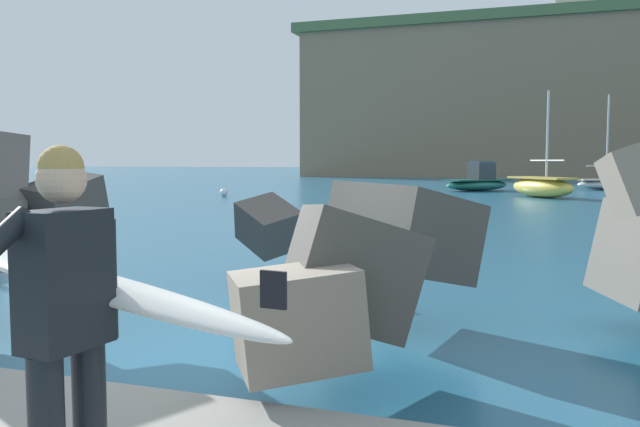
% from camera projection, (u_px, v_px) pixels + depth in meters
% --- Properties ---
extents(ground_plane, '(400.00, 400.00, 0.00)m').
position_uv_depth(ground_plane, '(279.00, 355.00, 6.54)').
color(ground_plane, '#235B7A').
extents(breakwater_jetty, '(29.29, 6.42, 3.20)m').
position_uv_depth(breakwater_jetty, '(238.00, 213.00, 7.92)').
color(breakwater_jetty, '#4C4944').
rests_on(breakwater_jetty, ground).
extents(surfer_with_board, '(2.12, 1.27, 1.78)m').
position_uv_depth(surfer_with_board, '(79.00, 311.00, 2.92)').
color(surfer_with_board, black).
rests_on(surfer_with_board, walkway_path).
extents(boat_near_centre, '(4.77, 4.93, 1.95)m').
position_uv_depth(boat_near_centre, '(478.00, 182.00, 42.94)').
color(boat_near_centre, '#1E6656').
rests_on(boat_near_centre, ground).
extents(boat_near_right, '(4.64, 2.60, 6.43)m').
position_uv_depth(boat_near_right, '(611.00, 184.00, 44.11)').
color(boat_near_right, beige).
rests_on(boat_near_right, ground).
extents(boat_mid_centre, '(4.10, 4.93, 5.67)m').
position_uv_depth(boat_mid_centre, '(542.00, 186.00, 35.00)').
color(boat_mid_centre, '#EAC64C').
rests_on(boat_mid_centre, ground).
extents(mooring_buoy_inner, '(0.44, 0.44, 0.44)m').
position_uv_depth(mooring_buoy_inner, '(224.00, 193.00, 35.91)').
color(mooring_buoy_inner, silver).
rests_on(mooring_buoy_inner, ground).
extents(station_building_west, '(4.48, 6.05, 6.54)m').
position_uv_depth(station_building_west, '(614.00, 19.00, 93.48)').
color(station_building_west, silver).
rests_on(station_building_west, headland_bluff).
extents(station_building_central, '(5.59, 6.78, 6.31)m').
position_uv_depth(station_building_central, '(576.00, 21.00, 94.37)').
color(station_building_central, '#B2ADA3').
rests_on(station_building_central, headland_bluff).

